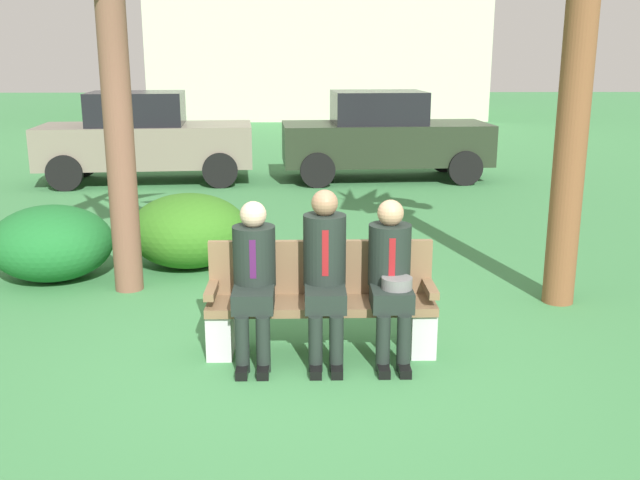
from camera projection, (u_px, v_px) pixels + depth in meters
name	position (u px, v px, depth m)	size (l,w,h in m)	color
ground_plane	(301.00, 362.00, 5.75)	(80.00, 80.00, 0.00)	#3F8449
park_bench	(321.00, 302.00, 5.89)	(1.83, 0.44, 0.90)	brown
seated_man_left	(254.00, 273.00, 5.68)	(0.34, 0.72, 1.26)	#1E2823
seated_man_middle	(325.00, 267.00, 5.69)	(0.34, 0.72, 1.35)	#1E2823
seated_man_right	(391.00, 272.00, 5.70)	(0.34, 0.72, 1.27)	#1E2823
shrub_near_bench	(52.00, 243.00, 7.76)	(1.30, 1.19, 0.81)	#1E6A2C
shrub_mid_lawn	(189.00, 230.00, 8.24)	(1.35, 1.23, 0.84)	#34711E
parked_car_near	(145.00, 138.00, 13.53)	(4.02, 1.98, 1.68)	slate
parked_car_far	(384.00, 136.00, 13.82)	(3.99, 1.91, 1.68)	#232D1E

